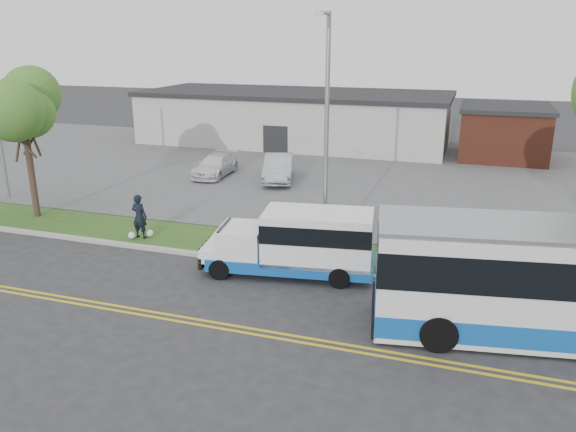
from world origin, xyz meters
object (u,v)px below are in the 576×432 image
(shuttle_bus, at_px, (301,241))
(parked_car_b, at_px, (215,165))
(parked_car_a, at_px, (279,168))
(pedestrian, at_px, (139,216))
(streetlight_near, at_px, (326,130))
(tree_west, at_px, (23,115))

(shuttle_bus, height_order, parked_car_b, shuttle_bus)
(parked_car_a, height_order, parked_car_b, parked_car_a)
(pedestrian, bearing_deg, parked_car_b, -78.26)
(shuttle_bus, distance_m, parked_car_a, 14.33)
(pedestrian, bearing_deg, parked_car_a, -98.89)
(pedestrian, height_order, parked_car_b, pedestrian)
(parked_car_a, bearing_deg, streetlight_near, -78.05)
(tree_west, height_order, streetlight_near, streetlight_near)
(tree_west, xyz_separation_m, streetlight_near, (15.00, -0.47, 0.11))
(shuttle_bus, height_order, pedestrian, shuttle_bus)
(parked_car_a, bearing_deg, parked_car_b, 164.55)
(shuttle_bus, distance_m, pedestrian, 8.03)
(tree_west, distance_m, shuttle_bus, 15.31)
(tree_west, height_order, parked_car_b, tree_west)
(streetlight_near, relative_size, parked_car_a, 1.93)
(pedestrian, bearing_deg, tree_west, -7.19)
(parked_car_b, bearing_deg, shuttle_bus, -56.03)
(pedestrian, xyz_separation_m, parked_car_a, (2.38, 11.85, -0.19))
(streetlight_near, relative_size, pedestrian, 4.74)
(streetlight_near, xyz_separation_m, pedestrian, (-8.28, -0.67, -4.13))
(shuttle_bus, xyz_separation_m, parked_car_b, (-9.84, 13.18, -0.59))
(shuttle_bus, bearing_deg, streetlight_near, 70.99)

